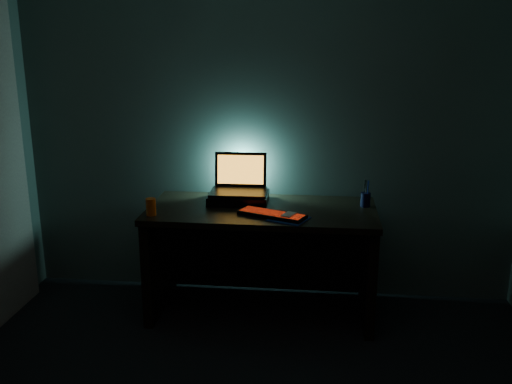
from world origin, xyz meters
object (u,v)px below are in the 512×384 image
(laptop, at_px, (239,183))
(pen_cup, at_px, (365,200))
(keyboard, at_px, (272,215))
(mouse, at_px, (289,216))
(juice_glass, at_px, (151,207))
(router, at_px, (219,198))

(laptop, relative_size, pen_cup, 4.12)
(keyboard, distance_m, mouse, 0.12)
(juice_glass, bearing_deg, pen_cup, 14.14)
(keyboard, relative_size, pen_cup, 4.82)
(pen_cup, distance_m, juice_glass, 1.40)
(laptop, xyz_separation_m, pen_cup, (0.85, -0.06, -0.07))
(keyboard, bearing_deg, router, 165.83)
(pen_cup, bearing_deg, router, 179.97)
(pen_cup, relative_size, router, 0.55)
(mouse, height_order, router, router)
(laptop, distance_m, keyboard, 0.45)
(keyboard, relative_size, mouse, 4.40)
(pen_cup, bearing_deg, juice_glass, -165.86)
(laptop, distance_m, router, 0.17)
(laptop, height_order, mouse, laptop)
(mouse, distance_m, router, 0.60)
(mouse, distance_m, juice_glass, 0.87)
(keyboard, bearing_deg, mouse, 0.37)
(keyboard, bearing_deg, juice_glass, -153.37)
(laptop, height_order, pen_cup, laptop)
(mouse, bearing_deg, juice_glass, -156.23)
(laptop, distance_m, juice_glass, 0.65)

